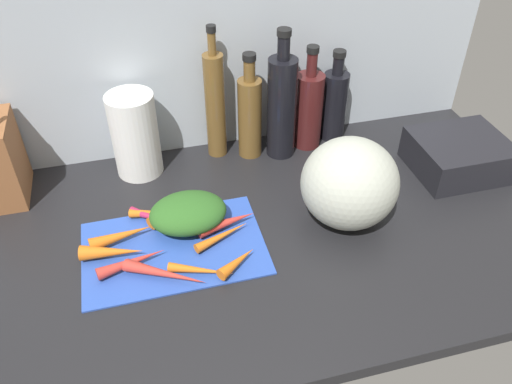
{
  "coord_description": "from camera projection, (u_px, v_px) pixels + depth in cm",
  "views": [
    {
      "loc": [
        -10.23,
        -85.31,
        82.53
      ],
      "look_at": [
        11.65,
        -2.62,
        13.0
      ],
      "focal_mm": 36.73,
      "sensor_mm": 36.0,
      "label": 1
    }
  ],
  "objects": [
    {
      "name": "carrot_8",
      "position": [
        163.0,
        273.0,
        1.07
      ],
      "size": [
        15.31,
        10.87,
        2.43
      ],
      "primitive_type": "cone",
      "rotation": [
        0.0,
        1.57,
        -0.56
      ],
      "color": "red",
      "rests_on": "cutting_board"
    },
    {
      "name": "bottle_0",
      "position": [
        215.0,
        104.0,
        1.35
      ],
      "size": [
        5.24,
        5.24,
        35.86
      ],
      "color": "brown",
      "rests_on": "ground_plane"
    },
    {
      "name": "dish_rack",
      "position": [
        459.0,
        155.0,
        1.36
      ],
      "size": [
        23.2,
        20.15,
        8.99
      ],
      "primitive_type": "cube",
      "color": "black",
      "rests_on": "ground_plane"
    },
    {
      "name": "carrot_10",
      "position": [
        237.0,
        262.0,
        1.09
      ],
      "size": [
        9.82,
        7.81,
        2.68
      ],
      "primitive_type": "cone",
      "rotation": [
        0.0,
        1.57,
        0.59
      ],
      "color": "orange",
      "rests_on": "cutting_board"
    },
    {
      "name": "winter_squash",
      "position": [
        350.0,
        183.0,
        1.17
      ],
      "size": [
        22.01,
        21.67,
        20.87
      ],
      "primitive_type": "ellipsoid",
      "color": "#B2B7A8",
      "rests_on": "ground_plane"
    },
    {
      "name": "bottle_1",
      "position": [
        250.0,
        115.0,
        1.37
      ],
      "size": [
        6.28,
        6.28,
        29.01
      ],
      "color": "brown",
      "rests_on": "ground_plane"
    },
    {
      "name": "cutting_board",
      "position": [
        174.0,
        247.0,
        1.15
      ],
      "size": [
        39.59,
        26.09,
        0.8
      ],
      "primitive_type": "cube",
      "color": "#2D51B7",
      "rests_on": "ground_plane"
    },
    {
      "name": "carrot_2",
      "position": [
        201.0,
        270.0,
        1.08
      ],
      "size": [
        13.42,
        7.13,
        2.07
      ],
      "primitive_type": "cone",
      "rotation": [
        0.0,
        1.57,
        -0.39
      ],
      "color": "orange",
      "rests_on": "cutting_board"
    },
    {
      "name": "carrot_1",
      "position": [
        155.0,
        218.0,
        1.21
      ],
      "size": [
        11.72,
        9.98,
        2.03
      ],
      "primitive_type": "cone",
      "rotation": [
        0.0,
        1.57,
        -0.68
      ],
      "color": "#B2264C",
      "rests_on": "cutting_board"
    },
    {
      "name": "bottle_2",
      "position": [
        282.0,
        106.0,
        1.35
      ],
      "size": [
        7.57,
        7.57,
        35.0
      ],
      "color": "black",
      "rests_on": "ground_plane"
    },
    {
      "name": "carrot_11",
      "position": [
        166.0,
        214.0,
        1.22
      ],
      "size": [
        17.16,
        6.49,
        2.0
      ],
      "primitive_type": "cone",
      "rotation": [
        0.0,
        1.57,
        -0.27
      ],
      "color": "orange",
      "rests_on": "cutting_board"
    },
    {
      "name": "wall_back",
      "position": [
        167.0,
        44.0,
        1.28
      ],
      "size": [
        170.0,
        3.0,
        60.0
      ],
      "primitive_type": "cube",
      "color": "#ADB7C1",
      "rests_on": "ground_plane"
    },
    {
      "name": "carrot_7",
      "position": [
        227.0,
        222.0,
        1.19
      ],
      "size": [
        14.14,
        6.08,
        3.23
      ],
      "primitive_type": "cone",
      "rotation": [
        0.0,
        1.57,
        0.21
      ],
      "color": "red",
      "rests_on": "cutting_board"
    },
    {
      "name": "carrot_6",
      "position": [
        132.0,
        262.0,
        1.09
      ],
      "size": [
        14.92,
        6.16,
        2.63
      ],
      "primitive_type": "cone",
      "rotation": [
        0.0,
        1.57,
        0.25
      ],
      "color": "red",
      "rests_on": "cutting_board"
    },
    {
      "name": "ground_plane",
      "position": [
        204.0,
        243.0,
        1.19
      ],
      "size": [
        170.0,
        80.0,
        3.0
      ],
      "primitive_type": "cube",
      "color": "black"
    },
    {
      "name": "carrot_greens_pile",
      "position": [
        188.0,
        213.0,
        1.18
      ],
      "size": [
        17.48,
        13.45,
        7.4
      ],
      "primitive_type": "ellipsoid",
      "color": "#2D6023",
      "rests_on": "cutting_board"
    },
    {
      "name": "carrot_5",
      "position": [
        112.0,
        252.0,
        1.11
      ],
      "size": [
        13.63,
        6.04,
        3.4
      ],
      "primitive_type": "cone",
      "rotation": [
        0.0,
        1.57,
        -0.21
      ],
      "color": "orange",
      "rests_on": "cutting_board"
    },
    {
      "name": "carrot_9",
      "position": [
        222.0,
        236.0,
        1.16
      ],
      "size": [
        13.54,
        7.33,
        2.17
      ],
      "primitive_type": "cone",
      "rotation": [
        0.0,
        1.57,
        0.4
      ],
      "color": "orange",
      "rests_on": "cutting_board"
    },
    {
      "name": "carrot_4",
      "position": [
        165.0,
        274.0,
        1.07
      ],
      "size": [
        16.68,
        11.27,
        2.64
      ],
      "primitive_type": "cone",
      "rotation": [
        0.0,
        1.57,
        -0.53
      ],
      "color": "red",
      "rests_on": "cutting_board"
    },
    {
      "name": "carrot_3",
      "position": [
        175.0,
        207.0,
        1.23
      ],
      "size": [
        14.22,
        11.58,
        3.07
      ],
      "primitive_type": "cone",
      "rotation": [
        0.0,
        1.57,
        0.63
      ],
      "color": "orange",
      "rests_on": "cutting_board"
    },
    {
      "name": "bottle_3",
      "position": [
        309.0,
        109.0,
        1.41
      ],
      "size": [
        7.52,
        7.52,
        28.88
      ],
      "color": "#471919",
      "rests_on": "ground_plane"
    },
    {
      "name": "bottle_4",
      "position": [
        334.0,
        104.0,
        1.44
      ],
      "size": [
        6.94,
        6.94,
        25.95
      ],
      "color": "black",
      "rests_on": "ground_plane"
    },
    {
      "name": "paper_towel_roll",
      "position": [
        135.0,
        135.0,
        1.31
      ],
      "size": [
        11.8,
        11.8,
        22.01
      ],
      "primitive_type": "cylinder",
      "color": "white",
      "rests_on": "ground_plane"
    },
    {
      "name": "carrot_0",
      "position": [
        121.0,
        236.0,
        1.15
      ],
      "size": [
        14.29,
        5.82,
        3.11
      ],
      "primitive_type": "cone",
      "rotation": [
        0.0,
        1.57,
        0.2
      ],
      "color": "orange",
      "rests_on": "cutting_board"
    }
  ]
}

